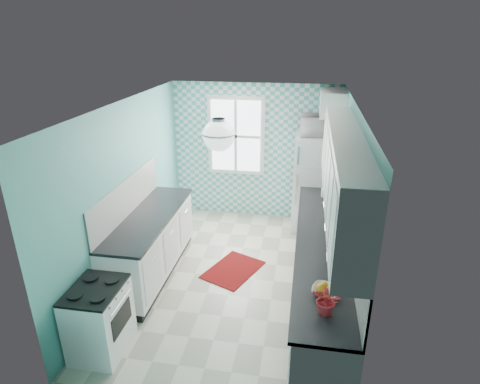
% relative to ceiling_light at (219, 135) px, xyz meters
% --- Properties ---
extents(floor, '(3.00, 4.40, 0.02)m').
position_rel_ceiling_light_xyz_m(floor, '(0.00, 0.80, -2.33)').
color(floor, beige).
rests_on(floor, ground).
extents(ceiling, '(3.00, 4.40, 0.02)m').
position_rel_ceiling_light_xyz_m(ceiling, '(0.00, 0.80, 0.19)').
color(ceiling, white).
rests_on(ceiling, wall_back).
extents(wall_back, '(3.00, 0.02, 2.50)m').
position_rel_ceiling_light_xyz_m(wall_back, '(0.00, 3.01, -1.07)').
color(wall_back, '#51A59E').
rests_on(wall_back, floor).
extents(wall_front, '(3.00, 0.02, 2.50)m').
position_rel_ceiling_light_xyz_m(wall_front, '(0.00, -1.41, -1.07)').
color(wall_front, '#51A59E').
rests_on(wall_front, floor).
extents(wall_left, '(0.02, 4.40, 2.50)m').
position_rel_ceiling_light_xyz_m(wall_left, '(-1.51, 0.80, -1.07)').
color(wall_left, '#51A59E').
rests_on(wall_left, floor).
extents(wall_right, '(0.02, 4.40, 2.50)m').
position_rel_ceiling_light_xyz_m(wall_right, '(1.51, 0.80, -1.07)').
color(wall_right, '#51A59E').
rests_on(wall_right, floor).
extents(accent_wall, '(3.00, 0.01, 2.50)m').
position_rel_ceiling_light_xyz_m(accent_wall, '(0.00, 2.99, -1.07)').
color(accent_wall, '#4AAFAB').
rests_on(accent_wall, wall_back).
extents(window, '(1.04, 0.05, 1.44)m').
position_rel_ceiling_light_xyz_m(window, '(-0.35, 2.96, -0.77)').
color(window, white).
rests_on(window, wall_back).
extents(backsplash_right, '(0.02, 3.60, 0.51)m').
position_rel_ceiling_light_xyz_m(backsplash_right, '(1.49, 0.40, -1.13)').
color(backsplash_right, white).
rests_on(backsplash_right, wall_right).
extents(backsplash_left, '(0.02, 2.15, 0.51)m').
position_rel_ceiling_light_xyz_m(backsplash_left, '(-1.49, 0.73, -1.13)').
color(backsplash_left, white).
rests_on(backsplash_left, wall_left).
extents(upper_cabinets_right, '(0.33, 3.20, 0.90)m').
position_rel_ceiling_light_xyz_m(upper_cabinets_right, '(1.33, 0.20, -0.42)').
color(upper_cabinets_right, white).
rests_on(upper_cabinets_right, wall_right).
extents(upper_cabinet_fridge, '(0.40, 0.74, 0.40)m').
position_rel_ceiling_light_xyz_m(upper_cabinet_fridge, '(1.30, 2.63, -0.07)').
color(upper_cabinet_fridge, white).
rests_on(upper_cabinet_fridge, wall_right).
extents(ceiling_light, '(0.34, 0.34, 0.35)m').
position_rel_ceiling_light_xyz_m(ceiling_light, '(0.00, 0.00, 0.00)').
color(ceiling_light, silver).
rests_on(ceiling_light, ceiling).
extents(base_cabinets_right, '(0.60, 3.60, 0.90)m').
position_rel_ceiling_light_xyz_m(base_cabinets_right, '(1.20, 0.40, -1.87)').
color(base_cabinets_right, white).
rests_on(base_cabinets_right, floor).
extents(countertop_right, '(0.63, 3.60, 0.04)m').
position_rel_ceiling_light_xyz_m(countertop_right, '(1.19, 0.40, -1.40)').
color(countertop_right, black).
rests_on(countertop_right, base_cabinets_right).
extents(base_cabinets_left, '(0.60, 2.15, 0.90)m').
position_rel_ceiling_light_xyz_m(base_cabinets_left, '(-1.20, 0.73, -1.87)').
color(base_cabinets_left, white).
rests_on(base_cabinets_left, floor).
extents(countertop_left, '(0.63, 2.15, 0.04)m').
position_rel_ceiling_light_xyz_m(countertop_left, '(-1.19, 0.73, -1.40)').
color(countertop_left, black).
rests_on(countertop_left, base_cabinets_left).
extents(fridge, '(0.74, 0.74, 1.71)m').
position_rel_ceiling_light_xyz_m(fridge, '(1.11, 2.63, -1.47)').
color(fridge, white).
rests_on(fridge, floor).
extents(stove, '(0.54, 0.67, 0.80)m').
position_rel_ceiling_light_xyz_m(stove, '(-1.20, -0.82, -1.90)').
color(stove, white).
rests_on(stove, floor).
extents(sink, '(0.49, 0.41, 0.53)m').
position_rel_ceiling_light_xyz_m(sink, '(1.20, 1.41, -1.39)').
color(sink, silver).
rests_on(sink, countertop_right).
extents(rug, '(0.93, 1.07, 0.01)m').
position_rel_ceiling_light_xyz_m(rug, '(-0.04, 0.98, -2.32)').
color(rug, maroon).
rests_on(rug, floor).
extents(dish_towel, '(0.05, 0.24, 0.37)m').
position_rel_ceiling_light_xyz_m(dish_towel, '(0.89, 1.65, -1.84)').
color(dish_towel, '#6CBFB4').
rests_on(dish_towel, base_cabinets_right).
extents(fruit_bowl, '(0.32, 0.32, 0.07)m').
position_rel_ceiling_light_xyz_m(fruit_bowl, '(1.20, -0.68, -1.35)').
color(fruit_bowl, white).
rests_on(fruit_bowl, countertop_right).
extents(potted_plant, '(0.33, 0.31, 0.29)m').
position_rel_ceiling_light_xyz_m(potted_plant, '(1.20, -0.97, -1.24)').
color(potted_plant, red).
rests_on(potted_plant, countertop_right).
extents(soap_bottle, '(0.10, 0.10, 0.20)m').
position_rel_ceiling_light_xyz_m(soap_bottle, '(1.25, 1.82, -1.28)').
color(soap_bottle, '#9AA5AB').
rests_on(soap_bottle, countertop_right).
extents(microwave, '(0.63, 0.45, 0.34)m').
position_rel_ceiling_light_xyz_m(microwave, '(1.11, 2.63, -0.45)').
color(microwave, white).
rests_on(microwave, fridge).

